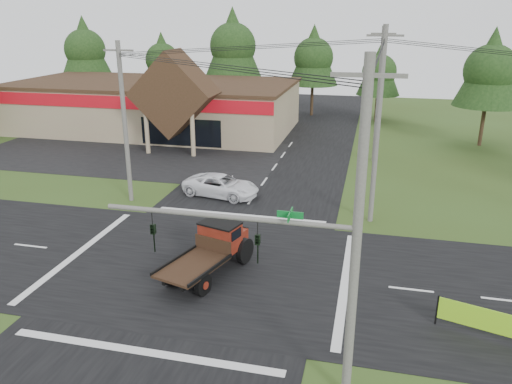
% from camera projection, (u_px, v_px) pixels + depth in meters
% --- Properties ---
extents(ground, '(120.00, 120.00, 0.00)m').
position_uv_depth(ground, '(204.00, 266.00, 25.08)').
color(ground, '#354619').
rests_on(ground, ground).
extents(road_ns, '(12.00, 120.00, 0.02)m').
position_uv_depth(road_ns, '(204.00, 266.00, 25.07)').
color(road_ns, black).
rests_on(road_ns, ground).
extents(road_ew, '(120.00, 12.00, 0.02)m').
position_uv_depth(road_ew, '(204.00, 266.00, 25.07)').
color(road_ew, black).
rests_on(road_ew, ground).
extents(parking_apron, '(28.00, 14.00, 0.02)m').
position_uv_depth(parking_apron, '(127.00, 154.00, 45.56)').
color(parking_apron, black).
rests_on(parking_apron, ground).
extents(cvs_building, '(30.40, 18.20, 9.19)m').
position_uv_depth(cvs_building, '(155.00, 104.00, 54.71)').
color(cvs_building, '#9E856B').
rests_on(cvs_building, ground).
extents(traffic_signal_mast, '(8.12, 0.24, 7.00)m').
position_uv_depth(traffic_signal_mast, '(299.00, 270.00, 15.46)').
color(traffic_signal_mast, '#595651').
rests_on(traffic_signal_mast, ground).
extents(utility_pole_nr, '(2.00, 0.30, 11.00)m').
position_uv_depth(utility_pole_nr, '(357.00, 240.00, 14.69)').
color(utility_pole_nr, '#595651').
rests_on(utility_pole_nr, ground).
extents(utility_pole_nw, '(2.00, 0.30, 10.50)m').
position_uv_depth(utility_pole_nw, '(125.00, 122.00, 32.37)').
color(utility_pole_nw, '#595651').
rests_on(utility_pole_nw, ground).
extents(utility_pole_ne, '(2.00, 0.30, 11.50)m').
position_uv_depth(utility_pole_ne, '(378.00, 126.00, 28.73)').
color(utility_pole_ne, '#595651').
rests_on(utility_pole_ne, ground).
extents(utility_pole_n, '(2.00, 0.30, 11.20)m').
position_uv_depth(utility_pole_n, '(379.00, 94.00, 41.63)').
color(utility_pole_n, '#595651').
rests_on(utility_pole_n, ground).
extents(tree_row_a, '(6.72, 6.72, 12.12)m').
position_uv_depth(tree_row_a, '(85.00, 48.00, 65.65)').
color(tree_row_a, '#332316').
rests_on(tree_row_a, ground).
extents(tree_row_b, '(5.60, 5.60, 10.10)m').
position_uv_depth(tree_row_b, '(162.00, 58.00, 65.76)').
color(tree_row_b, '#332316').
rests_on(tree_row_b, ground).
extents(tree_row_c, '(7.28, 7.28, 13.13)m').
position_uv_depth(tree_row_c, '(233.00, 44.00, 62.00)').
color(tree_row_c, '#332316').
rests_on(tree_row_c, ground).
extents(tree_row_d, '(6.16, 6.16, 11.11)m').
position_uv_depth(tree_row_d, '(314.00, 56.00, 61.19)').
color(tree_row_d, '#332316').
rests_on(tree_row_d, ground).
extents(tree_row_e, '(5.04, 5.04, 9.09)m').
position_uv_depth(tree_row_e, '(379.00, 70.00, 58.06)').
color(tree_row_e, '#332316').
rests_on(tree_row_e, ground).
extents(tree_side_ne, '(6.16, 6.16, 11.11)m').
position_uv_depth(tree_side_ne, '(491.00, 68.00, 46.26)').
color(tree_side_ne, '#332316').
rests_on(tree_side_ne, ground).
extents(antique_flatbed_truck, '(3.70, 6.05, 2.37)m').
position_uv_depth(antique_flatbed_truck, '(207.00, 253.00, 23.89)').
color(antique_flatbed_truck, '#58170C').
rests_on(antique_flatbed_truck, ground).
extents(roadside_banner, '(3.77, 1.23, 1.33)m').
position_uv_depth(roadside_banner, '(488.00, 324.00, 19.24)').
color(roadside_banner, '#89D01B').
rests_on(roadside_banner, ground).
extents(white_pickup, '(5.69, 3.39, 1.48)m').
position_uv_depth(white_pickup, '(221.00, 186.00, 34.76)').
color(white_pickup, white).
rests_on(white_pickup, ground).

